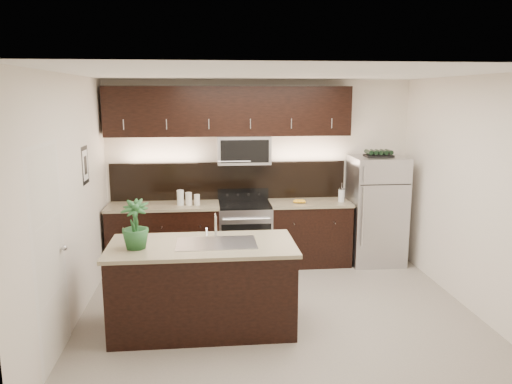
% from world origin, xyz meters
% --- Properties ---
extents(ground, '(4.50, 4.50, 0.00)m').
position_xyz_m(ground, '(0.00, 0.00, 0.00)').
color(ground, gray).
rests_on(ground, ground).
extents(room_walls, '(4.52, 4.02, 2.71)m').
position_xyz_m(room_walls, '(-0.11, -0.04, 1.70)').
color(room_walls, silver).
rests_on(room_walls, ground).
extents(counter_run, '(3.51, 0.65, 0.94)m').
position_xyz_m(counter_run, '(-0.46, 1.69, 0.47)').
color(counter_run, black).
rests_on(counter_run, ground).
extents(upper_fixtures, '(3.49, 0.40, 1.66)m').
position_xyz_m(upper_fixtures, '(-0.43, 1.84, 2.14)').
color(upper_fixtures, black).
rests_on(upper_fixtures, counter_run).
extents(island, '(1.96, 0.96, 0.94)m').
position_xyz_m(island, '(-0.85, -0.28, 0.47)').
color(island, black).
rests_on(island, ground).
extents(sink_faucet, '(0.84, 0.50, 0.28)m').
position_xyz_m(sink_faucet, '(-0.70, -0.27, 0.96)').
color(sink_faucet, silver).
rests_on(sink_faucet, island).
extents(refrigerator, '(0.77, 0.69, 1.60)m').
position_xyz_m(refrigerator, '(1.70, 1.63, 0.80)').
color(refrigerator, '#B2B2B7').
rests_on(refrigerator, ground).
extents(wine_rack, '(0.39, 0.24, 0.10)m').
position_xyz_m(wine_rack, '(1.70, 1.63, 1.64)').
color(wine_rack, black).
rests_on(wine_rack, refrigerator).
extents(plant, '(0.31, 0.31, 0.50)m').
position_xyz_m(plant, '(-1.52, -0.37, 1.19)').
color(plant, '#215326').
rests_on(plant, island).
extents(canisters, '(0.32, 0.12, 0.22)m').
position_xyz_m(canisters, '(-1.08, 1.63, 1.04)').
color(canisters, silver).
rests_on(canisters, counter_run).
extents(french_press, '(0.09, 0.09, 0.27)m').
position_xyz_m(french_press, '(1.17, 1.64, 1.04)').
color(french_press, silver).
rests_on(french_press, counter_run).
extents(bananas, '(0.21, 0.18, 0.06)m').
position_xyz_m(bananas, '(0.49, 1.61, 0.97)').
color(bananas, gold).
rests_on(bananas, counter_run).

